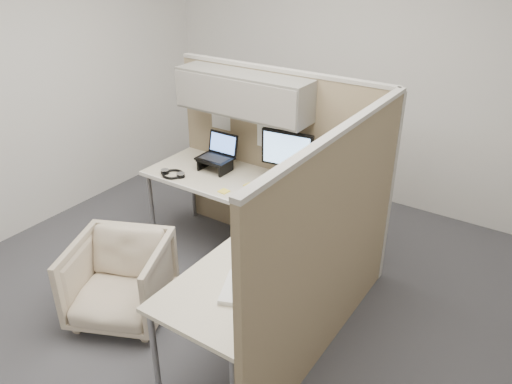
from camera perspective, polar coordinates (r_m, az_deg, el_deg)
The scene contains 18 objects.
ground at distance 4.11m, azimuth -3.17°, elevation -11.59°, with size 4.50×4.50×0.00m, color #3E3D43.
partition_back at distance 4.26m, azimuth 0.80°, elevation 7.03°, with size 2.00×0.36×1.63m.
partition_right at distance 3.20m, azimuth 8.82°, elevation -6.34°, with size 0.07×2.03×1.63m.
desk at distance 3.74m, azimuth -0.74°, elevation -3.04°, with size 2.00×1.98×0.73m.
office_chair at distance 3.84m, azimuth -15.33°, elevation -9.31°, with size 0.67×0.63×0.69m, color beige.
monitor_left at distance 4.03m, azimuth 3.56°, elevation 4.34°, with size 0.44×0.20×0.47m.
monitor_right at distance 3.70m, azimuth 9.43°, elevation 1.78°, with size 0.35×0.32×0.47m.
laptop_station at distance 4.38m, azimuth -4.49°, elevation 4.03°, with size 0.30×0.26×0.31m.
keyboard at distance 3.77m, azimuth 2.61°, elevation -1.80°, with size 0.45×0.15×0.02m, color black.
mouse at distance 3.64m, azimuth 6.62°, elevation -3.04°, with size 0.09×0.06×0.03m, color black.
travel_mug at distance 3.90m, azimuth 6.30°, elevation 0.46°, with size 0.09×0.09×0.19m.
soda_can_green at distance 3.58m, azimuth 8.83°, elevation -3.00°, with size 0.07×0.07×0.12m, color black.
soda_can_silver at distance 3.77m, azimuth 6.70°, elevation -1.20°, with size 0.07×0.07×0.12m, color silver.
sticky_note_a at distance 4.03m, azimuth -3.69°, elevation 0.09°, with size 0.08×0.08×0.01m, color yellow.
sticky_note_d at distance 4.12m, azimuth -0.76°, elevation 0.76°, with size 0.08×0.08×0.01m, color yellow.
headphones at distance 4.35m, azimuth -9.49°, elevation 2.05°, with size 0.23×0.21×0.03m.
paper_stack at distance 2.95m, azimuth -1.42°, elevation -10.99°, with size 0.33×0.37×0.03m.
desk_clock at distance 3.13m, azimuth 1.70°, elevation -7.71°, with size 0.10×0.10×0.10m.
Camera 1 is at (1.96, -2.53, 2.58)m, focal length 35.00 mm.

